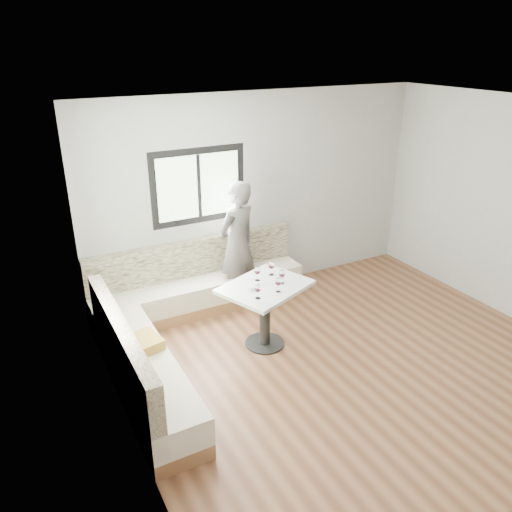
{
  "coord_description": "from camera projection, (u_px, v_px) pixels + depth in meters",
  "views": [
    {
      "loc": [
        -3.2,
        -3.39,
        3.4
      ],
      "look_at": [
        -0.76,
        1.18,
        1.14
      ],
      "focal_mm": 35.0,
      "sensor_mm": 36.0,
      "label": 1
    }
  ],
  "objects": [
    {
      "name": "wine_glass_d",
      "position": [
        257.0,
        271.0,
        5.8
      ],
      "size": [
        0.08,
        0.08,
        0.17
      ],
      "color": "white",
      "rests_on": "table"
    },
    {
      "name": "table",
      "position": [
        265.0,
        300.0,
        5.81
      ],
      "size": [
        1.18,
        1.06,
        0.8
      ],
      "rotation": [
        0.0,
        0.0,
        0.37
      ],
      "color": "black",
      "rests_on": "ground"
    },
    {
      "name": "banquette",
      "position": [
        177.0,
        317.0,
        5.98
      ],
      "size": [
        2.9,
        2.8,
        0.95
      ],
      "color": "brown",
      "rests_on": "ground"
    },
    {
      "name": "room",
      "position": [
        369.0,
        257.0,
        4.95
      ],
      "size": [
        5.01,
        5.01,
        2.81
      ],
      "color": "brown",
      "rests_on": "ground"
    },
    {
      "name": "wine_glass_e",
      "position": [
        271.0,
        266.0,
        5.94
      ],
      "size": [
        0.08,
        0.08,
        0.17
      ],
      "color": "white",
      "rests_on": "table"
    },
    {
      "name": "wine_glass_b",
      "position": [
        278.0,
        282.0,
        5.54
      ],
      "size": [
        0.08,
        0.08,
        0.17
      ],
      "color": "white",
      "rests_on": "table"
    },
    {
      "name": "person",
      "position": [
        237.0,
        245.0,
        6.64
      ],
      "size": [
        0.75,
        0.63,
        1.76
      ],
      "primitive_type": "imported",
      "rotation": [
        0.0,
        0.0,
        3.52
      ],
      "color": "#504D4A",
      "rests_on": "ground"
    },
    {
      "name": "wine_glass_c",
      "position": [
        282.0,
        274.0,
        5.73
      ],
      "size": [
        0.08,
        0.08,
        0.17
      ],
      "color": "white",
      "rests_on": "table"
    },
    {
      "name": "wine_glass_a",
      "position": [
        258.0,
        289.0,
        5.39
      ],
      "size": [
        0.08,
        0.08,
        0.17
      ],
      "color": "white",
      "rests_on": "table"
    },
    {
      "name": "olive_ramekin",
      "position": [
        251.0,
        288.0,
        5.63
      ],
      "size": [
        0.09,
        0.09,
        0.04
      ],
      "color": "white",
      "rests_on": "table"
    }
  ]
}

